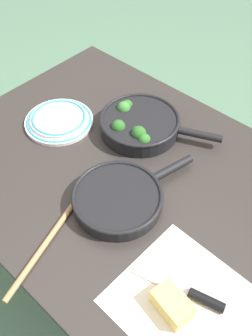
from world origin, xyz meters
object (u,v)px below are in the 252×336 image
object	(u,v)px
grater_knife	(191,294)
cheese_block	(172,304)
skillet_eggs	(119,198)
wooden_spoon	(63,218)
dinner_plate_stack	(59,120)
skillet_broccoli	(140,124)

from	to	relation	value
grater_knife	cheese_block	bearing A→B (deg)	60.50
skillet_eggs	wooden_spoon	xyz separation A→B (m)	(0.07, 0.14, -0.02)
grater_knife	skillet_eggs	bearing A→B (deg)	-29.64
skillet_eggs	cheese_block	distance (m)	0.32
grater_knife	cheese_block	xyz separation A→B (m)	(0.01, 0.05, 0.01)
cheese_block	dinner_plate_stack	world-z (taller)	cheese_block
skillet_broccoli	wooden_spoon	bearing A→B (deg)	-103.42
skillet_broccoli	dinner_plate_stack	world-z (taller)	skillet_broccoli
skillet_eggs	dinner_plate_stack	bearing A→B (deg)	87.37
skillet_eggs	dinner_plate_stack	distance (m)	0.39
skillet_broccoli	grater_knife	world-z (taller)	skillet_broccoli
skillet_broccoli	wooden_spoon	size ratio (longest dim) A/B	0.94
wooden_spoon	cheese_block	distance (m)	0.36
skillet_broccoli	grater_knife	distance (m)	0.57
skillet_broccoli	dinner_plate_stack	distance (m)	0.27
wooden_spoon	grater_knife	world-z (taller)	grater_knife
skillet_eggs	wooden_spoon	bearing A→B (deg)	166.42
skillet_eggs	wooden_spoon	world-z (taller)	skillet_eggs
cheese_block	dinner_plate_stack	size ratio (longest dim) A/B	0.45
skillet_eggs	cheese_block	size ratio (longest dim) A/B	3.73
grater_knife	dinner_plate_stack	bearing A→B (deg)	-30.46
wooden_spoon	skillet_broccoli	bearing A→B (deg)	-5.48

